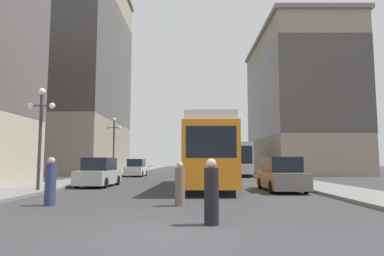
{
  "coord_description": "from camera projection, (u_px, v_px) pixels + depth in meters",
  "views": [
    {
      "loc": [
        0.55,
        -7.48,
        1.61
      ],
      "look_at": [
        0.47,
        10.4,
        3.37
      ],
      "focal_mm": 31.4,
      "sensor_mm": 36.0,
      "label": 1
    }
  ],
  "objects": [
    {
      "name": "ground_plane",
      "position": [
        168.0,
        235.0,
        7.29
      ],
      "size": [
        200.0,
        200.0,
        0.0
      ],
      "primitive_type": "plane",
      "color": "#38383A"
    },
    {
      "name": "sidewalk_left",
      "position": [
        131.0,
        172.0,
        47.14
      ],
      "size": [
        3.17,
        120.0,
        0.15
      ],
      "primitive_type": "cube",
      "color": "gray",
      "rests_on": "ground"
    },
    {
      "name": "sidewalk_right",
      "position": [
        248.0,
        172.0,
        47.07
      ],
      "size": [
        3.17,
        120.0,
        0.15
      ],
      "primitive_type": "cube",
      "color": "gray",
      "rests_on": "ground"
    },
    {
      "name": "streetcar",
      "position": [
        210.0,
        153.0,
        20.87
      ],
      "size": [
        3.0,
        12.85,
        3.89
      ],
      "rotation": [
        0.0,
        0.0,
        -0.03
      ],
      "color": "black",
      "rests_on": "ground"
    },
    {
      "name": "transit_bus",
      "position": [
        236.0,
        158.0,
        37.78
      ],
      "size": [
        3.05,
        12.1,
        3.45
      ],
      "rotation": [
        0.0,
        0.0,
        -0.04
      ],
      "color": "black",
      "rests_on": "ground"
    },
    {
      "name": "parked_car_left_near",
      "position": [
        138.0,
        168.0,
        35.54
      ],
      "size": [
        1.9,
        4.76,
        1.82
      ],
      "rotation": [
        0.0,
        0.0,
        0.0
      ],
      "color": "black",
      "rests_on": "ground"
    },
    {
      "name": "parked_car_left_mid",
      "position": [
        101.0,
        173.0,
        21.3
      ],
      "size": [
        2.05,
        4.43,
        1.82
      ],
      "rotation": [
        0.0,
        0.0,
        -0.05
      ],
      "color": "black",
      "rests_on": "ground"
    },
    {
      "name": "parked_car_right_far",
      "position": [
        283.0,
        175.0,
        18.11
      ],
      "size": [
        1.96,
        4.95,
        1.82
      ],
      "rotation": [
        0.0,
        0.0,
        3.12
      ],
      "color": "black",
      "rests_on": "ground"
    },
    {
      "name": "pedestrian_crossing_near",
      "position": [
        213.0,
        194.0,
        8.53
      ],
      "size": [
        0.37,
        0.37,
        1.67
      ],
      "rotation": [
        0.0,
        0.0,
        0.96
      ],
      "color": "black",
      "rests_on": "ground"
    },
    {
      "name": "pedestrian_crossing_far",
      "position": [
        52.0,
        183.0,
        12.21
      ],
      "size": [
        0.39,
        0.39,
        1.75
      ],
      "rotation": [
        0.0,
        0.0,
        2.87
      ],
      "color": "navy",
      "rests_on": "ground"
    },
    {
      "name": "pedestrian_on_sidewalk",
      "position": [
        181.0,
        185.0,
        12.1
      ],
      "size": [
        0.35,
        0.35,
        1.58
      ],
      "rotation": [
        0.0,
        0.0,
        6.07
      ],
      "color": "#6B5B4C",
      "rests_on": "ground"
    },
    {
      "name": "lamp_post_left_near",
      "position": [
        42.0,
        122.0,
        17.33
      ],
      "size": [
        1.41,
        0.36,
        5.24
      ],
      "color": "#333338",
      "rests_on": "sidewalk_left"
    },
    {
      "name": "lamp_post_left_far",
      "position": [
        115.0,
        138.0,
        33.53
      ],
      "size": [
        1.41,
        0.36,
        5.8
      ],
      "color": "#333338",
      "rests_on": "sidewalk_left"
    },
    {
      "name": "building_left_corner",
      "position": [
        77.0,
        69.0,
        46.68
      ],
      "size": [
        12.35,
        21.03,
        28.01
      ],
      "color": "gray",
      "rests_on": "ground"
    },
    {
      "name": "building_right_corner",
      "position": [
        299.0,
        102.0,
        45.55
      ],
      "size": [
        10.79,
        20.68,
        18.64
      ],
      "color": "gray",
      "rests_on": "ground"
    }
  ]
}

